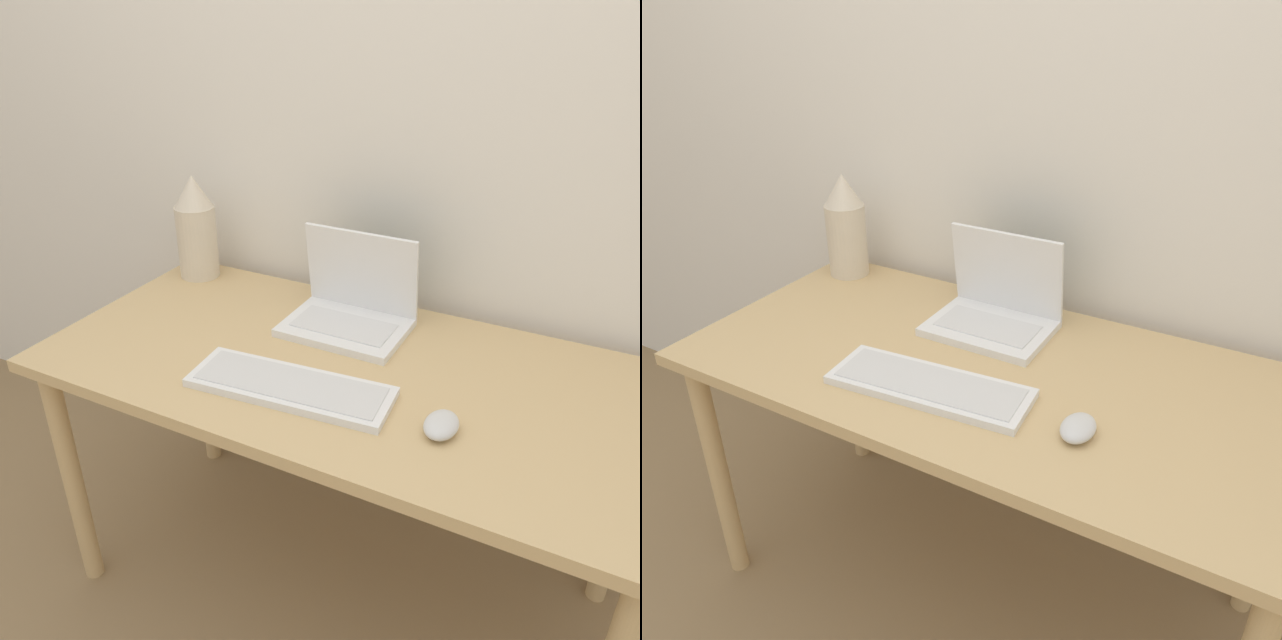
{
  "view_description": "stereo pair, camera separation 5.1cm",
  "coord_description": "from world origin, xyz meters",
  "views": [
    {
      "loc": [
        0.5,
        -0.75,
        1.48
      ],
      "look_at": [
        -0.06,
        0.34,
        0.83
      ],
      "focal_mm": 35.0,
      "sensor_mm": 36.0,
      "label": 1
    },
    {
      "loc": [
        0.55,
        -0.73,
        1.48
      ],
      "look_at": [
        -0.06,
        0.34,
        0.83
      ],
      "focal_mm": 35.0,
      "sensor_mm": 36.0,
      "label": 2
    }
  ],
  "objects": [
    {
      "name": "wall_back",
      "position": [
        0.0,
        0.75,
        1.25
      ],
      "size": [
        6.0,
        0.05,
        2.5
      ],
      "color": "white",
      "rests_on": "ground_plane"
    },
    {
      "name": "desk",
      "position": [
        0.0,
        0.34,
        0.64
      ],
      "size": [
        1.39,
        0.69,
        0.73
      ],
      "color": "tan",
      "rests_on": "ground_plane"
    },
    {
      "name": "laptop",
      "position": [
        -0.07,
        0.51,
        0.78
      ],
      "size": [
        0.3,
        0.22,
        0.24
      ],
      "color": "white",
      "rests_on": "desk"
    },
    {
      "name": "keyboard",
      "position": [
        -0.06,
        0.19,
        0.74
      ],
      "size": [
        0.45,
        0.19,
        0.02
      ],
      "color": "white",
      "rests_on": "desk"
    },
    {
      "name": "mouse",
      "position": [
        0.27,
        0.2,
        0.74
      ],
      "size": [
        0.06,
        0.09,
        0.03
      ],
      "color": "silver",
      "rests_on": "desk"
    },
    {
      "name": "vase",
      "position": [
        -0.6,
        0.6,
        0.87
      ],
      "size": [
        0.11,
        0.11,
        0.3
      ],
      "color": "beige",
      "rests_on": "desk"
    }
  ]
}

